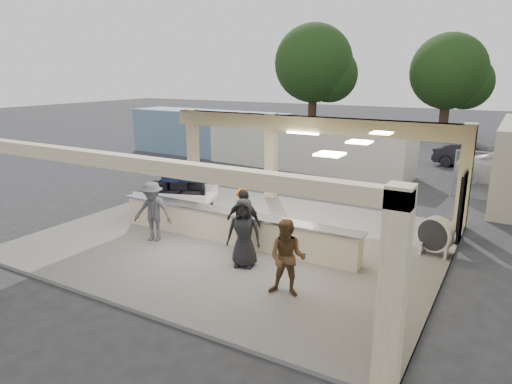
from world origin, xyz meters
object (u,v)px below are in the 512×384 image
Objects in this scene: passenger_c at (153,211)px; passenger_d at (244,233)px; passenger_b at (243,222)px; baggage_counter at (232,227)px; drum_fan at (436,235)px; baggage_handler at (243,199)px; luggage_cart at (175,193)px; container_blue at (208,133)px; car_dark at (474,156)px; container_white at (305,146)px; passenger_a at (287,258)px.

passenger_d is (3.41, -0.23, 0.00)m from passenger_c.
passenger_b reaches higher than passenger_c.
baggage_counter is 7.33× the size of drum_fan.
baggage_handler is 3.14m from passenger_c.
luggage_cart is 0.28× the size of container_blue.
luggage_cart is at bearing 162.82° from car_dark.
passenger_d is (0.46, -0.71, -0.02)m from passenger_b.
passenger_b is at bearing -69.01° from container_white.
container_blue is at bearing 100.94° from passenger_c.
baggage_handler reaches higher than car_dark.
passenger_b is (-4.73, -2.67, 0.35)m from drum_fan.
luggage_cart is 2.67m from baggage_handler.
baggage_handler is (-0.64, 1.67, 0.38)m from baggage_counter.
passenger_b is (0.77, -0.59, 0.47)m from baggage_counter.
drum_fan is 0.64× the size of baggage_handler.
car_dark is at bearing 165.30° from baggage_handler.
baggage_handler is (-6.14, -0.42, 0.27)m from drum_fan.
drum_fan is 5.44m from passenger_b.
passenger_d is at bearing -22.77° from passenger_c.
passenger_a is (-2.55, -4.28, 0.31)m from drum_fan.
passenger_b reaches higher than luggage_cart.
baggage_counter is 4.72× the size of baggage_handler.
container_blue is at bearing 128.50° from baggage_counter.
baggage_handler is at bearing 170.59° from car_dark.
passenger_a is 18.64m from car_dark.
passenger_c reaches higher than drum_fan.
passenger_c is at bearing 154.82° from passenger_a.
car_dark is at bearing 59.95° from passenger_d.
container_white reaches higher than baggage_counter.
container_blue reaches higher than container_white.
drum_fan is 6.16m from baggage_handler.
passenger_a is at bearing -174.60° from car_dark.
passenger_a reaches higher than luggage_cart.
drum_fan is 4.99m from passenger_a.
luggage_cart is 13.01m from container_blue.
container_blue is at bearing 116.47° from car_dark.
passenger_c is at bearing -154.01° from baggage_counter.
car_dark is (5.17, 16.31, 0.09)m from baggage_counter.
container_white is at bearing 152.17° from drum_fan.
passenger_b is 0.17× the size of container_white.
baggage_handler reaches higher than luggage_cart.
container_blue reaches higher than passenger_a.
car_dark is at bearing 72.41° from baggage_counter.
passenger_c is at bearing -136.63° from drum_fan.
container_white reaches higher than passenger_a.
container_white is at bearing 89.94° from passenger_d.
container_blue is (-6.64, 11.18, 0.47)m from luggage_cart.
baggage_handler is at bearing -155.04° from drum_fan.
baggage_handler is 2.67m from passenger_b.
passenger_c is (-2.18, -1.06, 0.44)m from baggage_counter.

